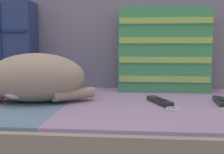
% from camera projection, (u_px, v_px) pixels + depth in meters
% --- Properties ---
extents(couch, '(1.90, 0.91, 0.33)m').
position_uv_depth(couch, '(74.00, 138.00, 1.18)').
color(couch, '#3D3838').
rests_on(couch, ground_plane).
extents(sofa_backrest, '(1.87, 0.14, 0.56)m').
position_uv_depth(sofa_backrest, '(89.00, 34.00, 1.51)').
color(sofa_backrest, slate).
rests_on(sofa_backrest, couch).
extents(throw_pillow_striped, '(0.42, 0.14, 0.39)m').
position_uv_depth(throw_pillow_striped, '(164.00, 50.00, 1.33)').
color(throw_pillow_striped, '#3D8956').
rests_on(throw_pillow_striped, couch).
extents(sleeping_cat, '(0.44, 0.29, 0.19)m').
position_uv_depth(sleeping_cat, '(32.00, 79.00, 1.08)').
color(sleeping_cat, gray).
rests_on(sleeping_cat, couch).
extents(game_remote_near, '(0.06, 0.21, 0.02)m').
position_uv_depth(game_remote_near, '(222.00, 102.00, 1.04)').
color(game_remote_near, black).
rests_on(game_remote_near, couch).
extents(game_remote_far, '(0.12, 0.20, 0.02)m').
position_uv_depth(game_remote_far, '(161.00, 102.00, 1.05)').
color(game_remote_far, black).
rests_on(game_remote_far, couch).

